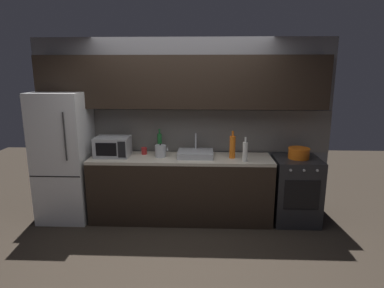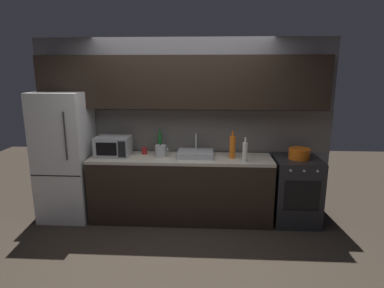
# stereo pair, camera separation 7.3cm
# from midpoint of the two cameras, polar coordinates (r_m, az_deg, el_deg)

# --- Properties ---
(ground_plane) EXTENTS (10.00, 10.00, 0.00)m
(ground_plane) POSITION_cam_midpoint_polar(r_m,az_deg,el_deg) (3.99, -2.55, -18.38)
(ground_plane) COLOR #2D261E
(back_wall) EXTENTS (4.21, 0.44, 2.50)m
(back_wall) POSITION_cam_midpoint_polar(r_m,az_deg,el_deg) (4.63, -1.25, 6.47)
(back_wall) COLOR slate
(back_wall) RESTS_ON ground
(counter_run) EXTENTS (2.47, 0.60, 0.90)m
(counter_run) POSITION_cam_midpoint_polar(r_m,az_deg,el_deg) (4.60, -1.47, -7.71)
(counter_run) COLOR black
(counter_run) RESTS_ON ground
(refrigerator) EXTENTS (0.68, 0.69, 1.78)m
(refrigerator) POSITION_cam_midpoint_polar(r_m,az_deg,el_deg) (4.87, -20.84, -1.98)
(refrigerator) COLOR white
(refrigerator) RESTS_ON ground
(oven_range) EXTENTS (0.60, 0.62, 0.90)m
(oven_range) POSITION_cam_midpoint_polar(r_m,az_deg,el_deg) (4.74, 18.07, -7.72)
(oven_range) COLOR #232326
(oven_range) RESTS_ON ground
(microwave) EXTENTS (0.46, 0.35, 0.27)m
(microwave) POSITION_cam_midpoint_polar(r_m,az_deg,el_deg) (4.61, -13.16, -0.38)
(microwave) COLOR #A8AAAF
(microwave) RESTS_ON counter_run
(sink_basin) EXTENTS (0.48, 0.38, 0.30)m
(sink_basin) POSITION_cam_midpoint_polar(r_m,az_deg,el_deg) (4.46, 1.08, -1.72)
(sink_basin) COLOR #ADAFB5
(sink_basin) RESTS_ON counter_run
(kettle) EXTENTS (0.18, 0.15, 0.19)m
(kettle) POSITION_cam_midpoint_polar(r_m,az_deg,el_deg) (4.47, -5.04, -1.20)
(kettle) COLOR #B7BABF
(kettle) RESTS_ON counter_run
(wine_bottle_white) EXTENTS (0.07, 0.07, 0.32)m
(wine_bottle_white) POSITION_cam_midpoint_polar(r_m,az_deg,el_deg) (4.27, 9.71, -1.32)
(wine_bottle_white) COLOR silver
(wine_bottle_white) RESTS_ON counter_run
(wine_bottle_orange) EXTENTS (0.08, 0.08, 0.37)m
(wine_bottle_orange) POSITION_cam_midpoint_polar(r_m,az_deg,el_deg) (4.40, 7.54, -0.51)
(wine_bottle_orange) COLOR orange
(wine_bottle_orange) RESTS_ON counter_run
(wine_bottle_green) EXTENTS (0.06, 0.06, 0.35)m
(wine_bottle_green) POSITION_cam_midpoint_polar(r_m,az_deg,el_deg) (4.66, -5.16, 0.19)
(wine_bottle_green) COLOR #1E6B2D
(wine_bottle_green) RESTS_ON counter_run
(mug_red) EXTENTS (0.08, 0.08, 0.10)m
(mug_red) POSITION_cam_midpoint_polar(r_m,az_deg,el_deg) (4.65, -7.85, -1.15)
(mug_red) COLOR #A82323
(mug_red) RESTS_ON counter_run
(cooking_pot) EXTENTS (0.28, 0.28, 0.14)m
(cooking_pot) POSITION_cam_midpoint_polar(r_m,az_deg,el_deg) (4.59, 18.66, -1.60)
(cooking_pot) COLOR orange
(cooking_pot) RESTS_ON oven_range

